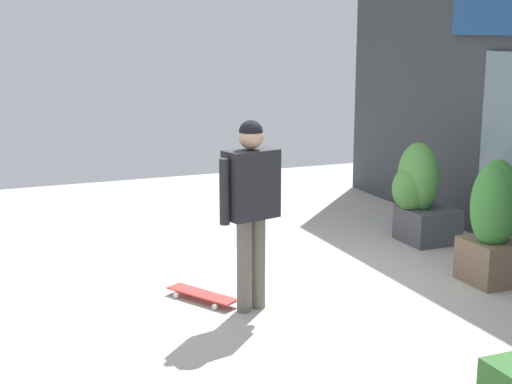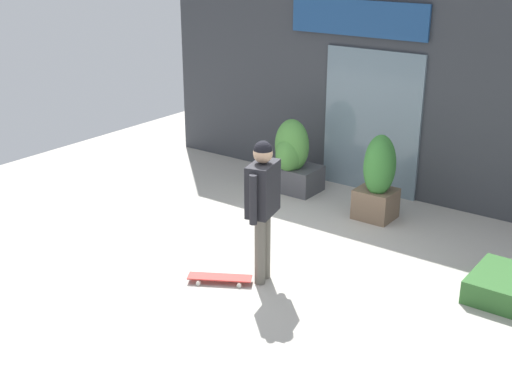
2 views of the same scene
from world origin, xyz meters
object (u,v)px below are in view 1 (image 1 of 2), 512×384
(skateboard, at_px, (202,295))
(planter_box_right, at_px, (494,219))
(skateboarder, at_px, (251,194))
(planter_box_left, at_px, (420,194))

(skateboard, height_order, planter_box_right, planter_box_right)
(skateboarder, relative_size, planter_box_right, 1.37)
(skateboarder, distance_m, planter_box_right, 2.56)
(skateboard, relative_size, planter_box_right, 0.59)
(planter_box_left, xyz_separation_m, planter_box_right, (1.60, -0.22, 0.09))
(skateboarder, relative_size, skateboard, 2.32)
(skateboard, distance_m, planter_box_left, 3.27)
(skateboarder, relative_size, planter_box_left, 1.45)
(planter_box_left, bearing_deg, skateboard, -72.44)
(skateboarder, xyz_separation_m, planter_box_right, (0.24, 2.51, -0.42))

